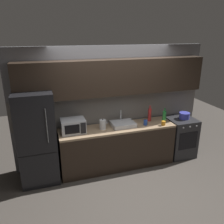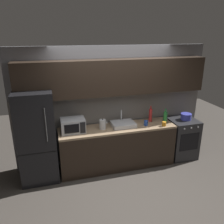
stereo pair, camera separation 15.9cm
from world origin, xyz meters
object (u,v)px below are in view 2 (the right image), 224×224
oven_range (182,138)px  mug_blue (146,123)px  cooking_pot (186,117)px  microwave (73,125)px  wine_bottle_green (165,117)px  mug_amber (164,124)px  refrigerator (37,137)px  wine_bottle_red (150,115)px  kettle (103,124)px

oven_range → mug_blue: (-0.94, -0.07, 0.50)m
cooking_pot → microwave: bearing=179.6°
wine_bottle_green → mug_amber: wine_bottle_green is taller
mug_blue → refrigerator: bearing=178.1°
microwave → wine_bottle_green: (1.95, -0.07, -0.01)m
cooking_pot → oven_range: bearing=-178.5°
oven_range → wine_bottle_green: (-0.49, -0.05, 0.58)m
mug_blue → oven_range: bearing=4.3°
microwave → wine_bottle_red: 1.68m
refrigerator → oven_range: bearing=-0.0°
wine_bottle_red → wine_bottle_green: bearing=-31.4°
oven_range → kettle: size_ratio=4.12×
oven_range → wine_bottle_red: wine_bottle_red is taller
mug_blue → mug_amber: mug_blue is taller
refrigerator → mug_amber: 2.54m
mug_amber → cooking_pot: 0.67m
wine_bottle_red → mug_amber: (0.17, -0.31, -0.10)m
kettle → wine_bottle_red: size_ratio=0.62×
oven_range → wine_bottle_green: 0.76m
microwave → mug_amber: microwave is taller
refrigerator → mug_blue: refrigerator is taller
microwave → kettle: (0.59, -0.02, -0.04)m
oven_range → wine_bottle_red: (-0.76, 0.11, 0.60)m
refrigerator → mug_blue: size_ratio=16.77×
refrigerator → cooking_pot: refrigerator is taller
oven_range → mug_amber: 0.79m
wine_bottle_red → mug_amber: size_ratio=3.96×
mug_amber → wine_bottle_red: bearing=119.4°
cooking_pot → wine_bottle_red: bearing=172.3°
oven_range → refrigerator: bearing=180.0°
refrigerator → wine_bottle_green: size_ratio=5.60×
refrigerator → kettle: size_ratio=8.10×
microwave → refrigerator: bearing=-178.4°
mug_blue → mug_amber: 0.38m
microwave → wine_bottle_green: bearing=-2.1°
mug_amber → cooking_pot: size_ratio=0.38×
wine_bottle_red → mug_blue: (-0.18, -0.18, -0.09)m
wine_bottle_red → kettle: bearing=-174.1°
wine_bottle_green → mug_blue: wine_bottle_green is taller
microwave → cooking_pot: (2.49, -0.02, -0.06)m
refrigerator → microwave: (0.68, 0.02, 0.15)m
wine_bottle_green → wine_bottle_red: bearing=148.6°
refrigerator → wine_bottle_red: bearing=2.7°
oven_range → mug_blue: size_ratio=8.51×
microwave → cooking_pot: microwave is taller
wine_bottle_red → oven_range: bearing=-8.4°
mug_blue → microwave: bearing=176.6°
kettle → mug_amber: size_ratio=2.46×
wine_bottle_red → mug_amber: wine_bottle_red is taller
mug_amber → wine_bottle_green: bearing=56.4°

